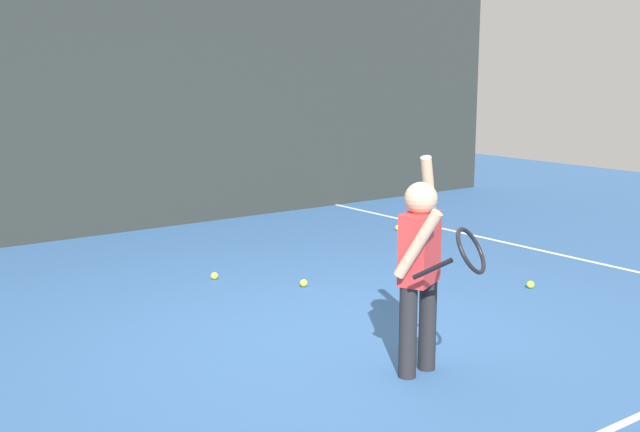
{
  "coord_description": "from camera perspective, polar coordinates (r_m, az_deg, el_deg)",
  "views": [
    {
      "loc": [
        -3.25,
        -4.18,
        1.88
      ],
      "look_at": [
        0.02,
        0.21,
        0.85
      ],
      "focal_mm": 44.43,
      "sensor_mm": 36.0,
      "label": 1
    }
  ],
  "objects": [
    {
      "name": "tennis_ball_5",
      "position": [
        6.91,
        -1.19,
        -4.85
      ],
      "size": [
        0.07,
        0.07,
        0.07
      ],
      "primitive_type": "sphere",
      "color": "#CCE033",
      "rests_on": "ground"
    },
    {
      "name": "tennis_ball_6",
      "position": [
        7.2,
        -7.61,
        -4.3
      ],
      "size": [
        0.07,
        0.07,
        0.07
      ],
      "primitive_type": "sphere",
      "color": "#CCE033",
      "rests_on": "ground"
    },
    {
      "name": "ground_plane",
      "position": [
        5.62,
        1.14,
        -8.89
      ],
      "size": [
        20.0,
        20.0,
        0.0
      ],
      "primitive_type": "plane",
      "color": "#335B93"
    },
    {
      "name": "tennis_ball_0",
      "position": [
        9.3,
        5.63,
        -0.85
      ],
      "size": [
        0.07,
        0.07,
        0.07
      ],
      "primitive_type": "sphere",
      "color": "#CCE033",
      "rests_on": "ground"
    },
    {
      "name": "back_fence_windscreen",
      "position": [
        9.2,
        -16.25,
        10.69
      ],
      "size": [
        12.38,
        0.08,
        3.91
      ],
      "primitive_type": "cube",
      "color": "#282D2B",
      "rests_on": "ground"
    },
    {
      "name": "court_line_sideline",
      "position": [
        8.64,
        15.08,
        -2.28
      ],
      "size": [
        0.05,
        9.0,
        0.0
      ],
      "primitive_type": "cube",
      "color": "white",
      "rests_on": "ground"
    },
    {
      "name": "tennis_player",
      "position": [
        4.84,
        7.32,
        -3.2
      ],
      "size": [
        0.52,
        0.79,
        1.35
      ],
      "rotation": [
        0.0,
        0.0,
        0.45
      ],
      "color": "#232326",
      "rests_on": "ground"
    },
    {
      "name": "fence_post_2",
      "position": [
        12.7,
        10.55,
        11.14
      ],
      "size": [
        0.09,
        0.09,
        4.06
      ],
      "primitive_type": "cylinder",
      "color": "slate",
      "rests_on": "ground"
    },
    {
      "name": "tennis_ball_3",
      "position": [
        7.09,
        14.92,
        -4.8
      ],
      "size": [
        0.07,
        0.07,
        0.07
      ],
      "primitive_type": "sphere",
      "color": "#CCE033",
      "rests_on": "ground"
    },
    {
      "name": "fence_post_1",
      "position": [
        9.26,
        -16.41,
        11.14
      ],
      "size": [
        0.09,
        0.09,
        4.06
      ],
      "primitive_type": "cylinder",
      "color": "slate",
      "rests_on": "ground"
    }
  ]
}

